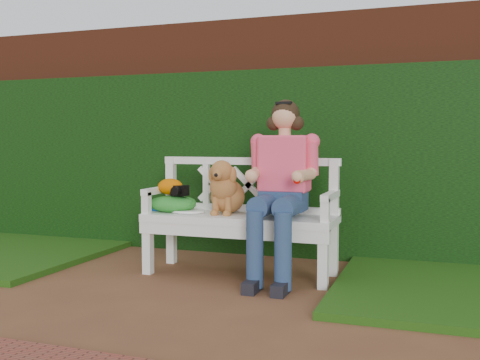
% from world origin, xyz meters
% --- Properties ---
extents(ground, '(60.00, 60.00, 0.00)m').
position_xyz_m(ground, '(0.00, 0.00, 0.00)').
color(ground, brown).
extents(brick_wall, '(10.00, 0.30, 2.20)m').
position_xyz_m(brick_wall, '(0.00, 1.90, 1.10)').
color(brick_wall, '#622916').
rests_on(brick_wall, ground).
extents(ivy_hedge, '(10.00, 0.18, 1.70)m').
position_xyz_m(ivy_hedge, '(0.00, 1.68, 0.85)').
color(ivy_hedge, '#14450C').
rests_on(ivy_hedge, ground).
extents(garden_bench, '(1.62, 0.72, 0.48)m').
position_xyz_m(garden_bench, '(0.32, 0.83, 0.24)').
color(garden_bench, white).
rests_on(garden_bench, ground).
extents(seated_woman, '(0.62, 0.79, 1.33)m').
position_xyz_m(seated_woman, '(0.67, 0.81, 0.66)').
color(seated_woman, '#F75A78').
rests_on(seated_woman, ground).
extents(dog, '(0.34, 0.43, 0.43)m').
position_xyz_m(dog, '(0.21, 0.84, 0.70)').
color(dog, olive).
rests_on(dog, garden_bench).
extents(tennis_racket, '(0.58, 0.42, 0.03)m').
position_xyz_m(tennis_racket, '(-0.13, 0.79, 0.49)').
color(tennis_racket, beige).
rests_on(tennis_racket, garden_bench).
extents(green_bag, '(0.45, 0.38, 0.14)m').
position_xyz_m(green_bag, '(-0.25, 0.80, 0.55)').
color(green_bag, green).
rests_on(green_bag, garden_bench).
extents(camera_item, '(0.14, 0.11, 0.08)m').
position_xyz_m(camera_item, '(-0.18, 0.79, 0.66)').
color(camera_item, black).
rests_on(camera_item, green_bag).
extents(baseball_glove, '(0.23, 0.17, 0.13)m').
position_xyz_m(baseball_glove, '(-0.27, 0.81, 0.68)').
color(baseball_glove, '#CB5B00').
rests_on(baseball_glove, green_bag).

